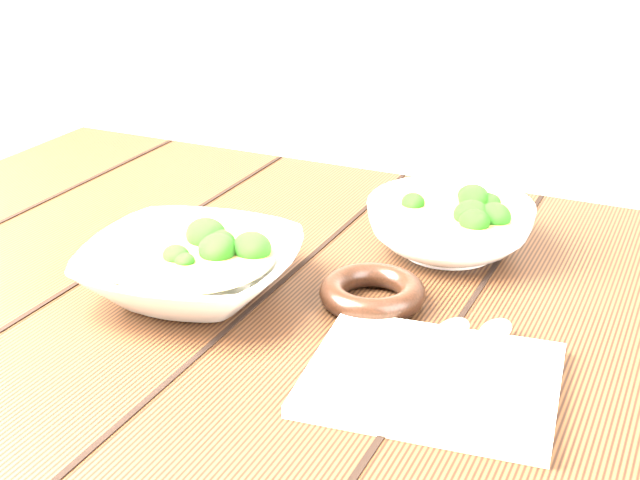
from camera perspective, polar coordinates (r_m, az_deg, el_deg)
table at (r=1.01m, az=-1.64°, el=-9.30°), size 1.20×0.80×0.75m
soup_bowl_front at (r=0.94m, az=-8.24°, el=-1.79°), size 0.25×0.25×0.06m
soup_bowl_back at (r=1.04m, az=8.29°, el=0.95°), size 0.19×0.19×0.07m
trivet at (r=0.92m, az=3.38°, el=-3.38°), size 0.13×0.13×0.03m
napkin at (r=0.79m, az=7.18°, el=-8.81°), size 0.24×0.20×0.01m
spoon_left at (r=0.83m, az=7.50°, el=-6.68°), size 0.04×0.18×0.01m
spoon_right at (r=0.83m, az=10.36°, el=-6.72°), size 0.03×0.18×0.01m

